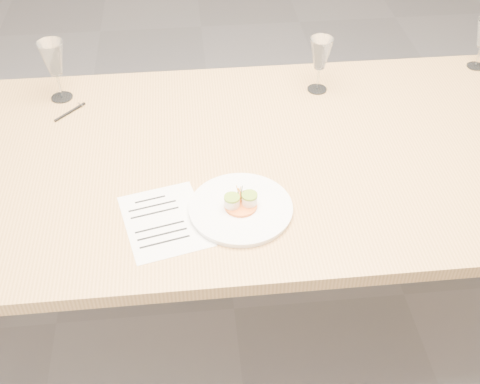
{
  "coord_description": "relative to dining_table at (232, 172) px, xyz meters",
  "views": [
    {
      "loc": [
        -0.12,
        -1.4,
        1.86
      ],
      "look_at": [
        0.0,
        -0.22,
        0.8
      ],
      "focal_mm": 45.0,
      "sensor_mm": 36.0,
      "label": 1
    }
  ],
  "objects": [
    {
      "name": "wine_glass_2",
      "position": [
        0.32,
        0.32,
        0.2
      ],
      "size": [
        0.08,
        0.08,
        0.19
      ],
      "color": "white",
      "rests_on": "dining_table"
    },
    {
      "name": "dinner_plate",
      "position": [
        0.0,
        -0.24,
        0.08
      ],
      "size": [
        0.28,
        0.28,
        0.07
      ],
      "rotation": [
        0.0,
        0.0,
        -0.23
      ],
      "color": "white",
      "rests_on": "dining_table"
    },
    {
      "name": "ground",
      "position": [
        0.0,
        0.0,
        -0.68
      ],
      "size": [
        7.0,
        7.0,
        0.0
      ],
      "primitive_type": "plane",
      "color": "slate",
      "rests_on": "ground"
    },
    {
      "name": "ballpoint_pen",
      "position": [
        -0.5,
        0.27,
        0.07
      ],
      "size": [
        0.09,
        0.1,
        0.01
      ],
      "rotation": [
        0.0,
        0.0,
        0.82
      ],
      "color": "black",
      "rests_on": "dining_table"
    },
    {
      "name": "recipe_sheet",
      "position": [
        -0.2,
        -0.26,
        0.07
      ],
      "size": [
        0.26,
        0.3,
        0.0
      ],
      "rotation": [
        0.0,
        0.0,
        0.23
      ],
      "color": "white",
      "rests_on": "dining_table"
    },
    {
      "name": "dining_table",
      "position": [
        0.0,
        0.0,
        0.0
      ],
      "size": [
        2.4,
        1.0,
        0.75
      ],
      "color": "tan",
      "rests_on": "ground"
    },
    {
      "name": "wine_glass_1",
      "position": [
        -0.54,
        0.36,
        0.21
      ],
      "size": [
        0.08,
        0.08,
        0.2
      ],
      "color": "white",
      "rests_on": "dining_table"
    }
  ]
}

